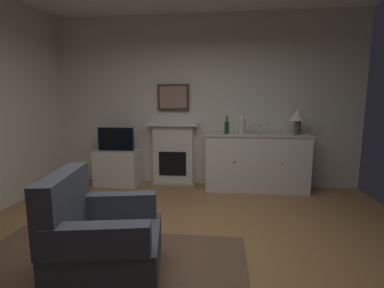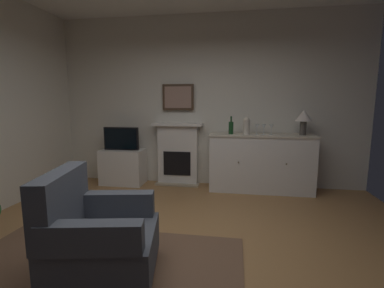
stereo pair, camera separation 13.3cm
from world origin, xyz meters
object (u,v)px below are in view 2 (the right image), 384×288
framed_picture (178,97)px  wine_bottle (231,128)px  fireplace_unit (178,154)px  tv_cabinet (123,167)px  wine_glass_right (271,127)px  sideboard_cabinet (261,163)px  wine_glass_center (264,127)px  tv_set (121,139)px  armchair (97,236)px  table_lamp (304,117)px  wine_glass_left (257,127)px  vase_decorative (247,126)px

framed_picture → wine_bottle: 1.08m
fireplace_unit → tv_cabinet: 1.02m
tv_cabinet → wine_glass_right: bearing=-1.4°
sideboard_cabinet → wine_glass_center: 0.59m
wine_glass_center → tv_set: 2.44m
wine_bottle → armchair: (-1.01, -2.53, -0.67)m
fireplace_unit → wine_glass_right: bearing=-8.2°
armchair → table_lamp: bearing=50.3°
table_lamp → tv_cabinet: table_lamp is taller
fireplace_unit → tv_cabinet: fireplace_unit is taller
fireplace_unit → wine_glass_center: size_ratio=6.67×
fireplace_unit → tv_set: (-0.98, -0.19, 0.27)m
tv_cabinet → armchair: bearing=-71.0°
tv_set → wine_glass_left: bearing=-0.7°
tv_set → armchair: tv_set is taller
framed_picture → wine_glass_right: size_ratio=3.33×
wine_glass_center → tv_cabinet: (-2.43, 0.02, -0.75)m
framed_picture → vase_decorative: framed_picture is taller
wine_glass_right → framed_picture: bearing=170.1°
wine_glass_left → tv_set: size_ratio=0.27×
vase_decorative → tv_set: (-2.15, 0.04, -0.26)m
wine_glass_right → tv_cabinet: (-2.54, 0.06, -0.75)m
armchair → wine_glass_right: bearing=56.9°
sideboard_cabinet → wine_glass_left: size_ratio=10.17×
armchair → wine_glass_center: bearing=59.1°
framed_picture → sideboard_cabinet: (1.42, -0.22, -1.07)m
fireplace_unit → wine_glass_center: wine_glass_center is taller
wine_glass_center → armchair: 3.07m
wine_glass_center → tv_set: (-2.43, -0.00, -0.24)m
sideboard_cabinet → armchair: sideboard_cabinet is taller
wine_glass_right → armchair: size_ratio=0.18×
framed_picture → wine_bottle: bearing=-16.1°
wine_glass_left → tv_set: bearing=179.3°
fireplace_unit → sideboard_cabinet: size_ratio=0.66×
wine_glass_left → wine_glass_right: size_ratio=1.00×
sideboard_cabinet → wine_glass_center: (0.03, -0.01, 0.59)m
wine_glass_right → armchair: (-1.65, -2.53, -0.68)m
sideboard_cabinet → tv_cabinet: 2.40m
wine_glass_right → tv_set: size_ratio=0.27×
wine_glass_center → tv_set: wine_glass_center is taller
wine_glass_right → vase_decorative: size_ratio=0.59×
table_lamp → wine_glass_right: size_ratio=2.42×
framed_picture → vase_decorative: size_ratio=1.96×
wine_bottle → tv_cabinet: (-1.90, 0.06, -0.74)m
fireplace_unit → armchair: fireplace_unit is taller
sideboard_cabinet → wine_glass_center: bearing=-12.3°
wine_glass_left → wine_glass_center: (0.11, 0.03, 0.00)m
wine_glass_right → vase_decorative: (-0.38, -0.00, 0.02)m
fireplace_unit → wine_glass_left: size_ratio=6.67×
tv_set → fireplace_unit: bearing=10.8°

